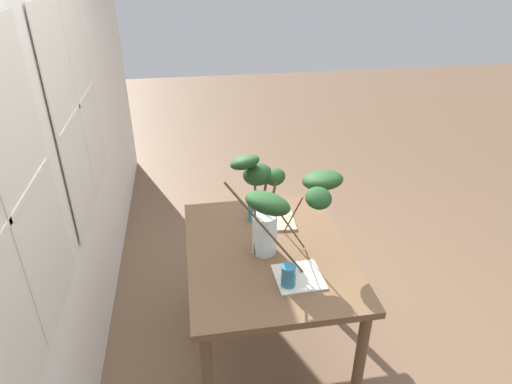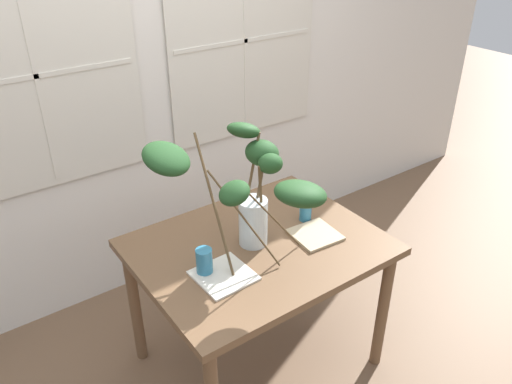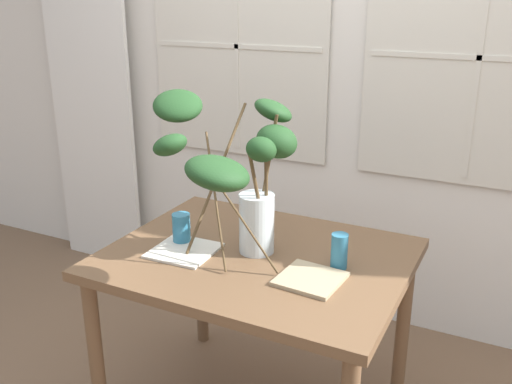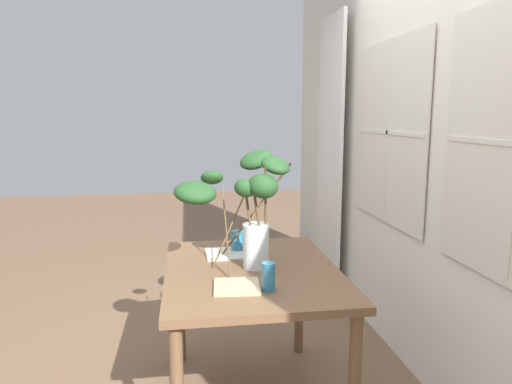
{
  "view_description": "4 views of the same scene",
  "coord_description": "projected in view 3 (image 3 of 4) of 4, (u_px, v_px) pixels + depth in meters",
  "views": [
    {
      "loc": [
        -1.95,
        0.39,
        2.22
      ],
      "look_at": [
        -0.05,
        0.07,
        1.16
      ],
      "focal_mm": 30.98,
      "sensor_mm": 36.0,
      "label": 1
    },
    {
      "loc": [
        -1.16,
        -1.6,
        2.18
      ],
      "look_at": [
        -0.02,
        -0.02,
        1.06
      ],
      "focal_mm": 35.92,
      "sensor_mm": 36.0,
      "label": 2
    },
    {
      "loc": [
        0.89,
        -1.78,
        1.72
      ],
      "look_at": [
        -0.01,
        0.01,
        1.01
      ],
      "focal_mm": 40.03,
      "sensor_mm": 36.0,
      "label": 3
    },
    {
      "loc": [
        2.29,
        -0.32,
        1.56
      ],
      "look_at": [
        -0.08,
        0.03,
        1.15
      ],
      "focal_mm": 32.58,
      "sensor_mm": 36.0,
      "label": 4
    }
  ],
  "objects": [
    {
      "name": "back_wall_with_windows",
      "position": [
        352.0,
        44.0,
        2.85
      ],
      "size": [
        5.98,
        0.14,
        2.94
      ],
      "color": "silver",
      "rests_on": "ground"
    },
    {
      "name": "curtain_sheer_side",
      "position": [
        89.0,
        82.0,
        3.5
      ],
      "size": [
        0.61,
        0.03,
        2.37
      ],
      "primitive_type": "cube",
      "color": "white",
      "rests_on": "ground"
    },
    {
      "name": "dining_table",
      "position": [
        257.0,
        276.0,
        2.22
      ],
      "size": [
        1.13,
        0.89,
        0.76
      ],
      "color": "brown",
      "rests_on": "ground"
    },
    {
      "name": "vase_with_branches",
      "position": [
        234.0,
        164.0,
        2.07
      ],
      "size": [
        0.68,
        0.64,
        0.62
      ],
      "color": "silver",
      "rests_on": "dining_table"
    },
    {
      "name": "drinking_glass_blue_left",
      "position": [
        181.0,
        229.0,
        2.27
      ],
      "size": [
        0.07,
        0.07,
        0.12
      ],
      "primitive_type": "cylinder",
      "color": "teal",
      "rests_on": "dining_table"
    },
    {
      "name": "drinking_glass_blue_right",
      "position": [
        339.0,
        251.0,
        2.06
      ],
      "size": [
        0.06,
        0.06,
        0.13
      ],
      "primitive_type": "cylinder",
      "color": "teal",
      "rests_on": "dining_table"
    },
    {
      "name": "plate_square_left",
      "position": [
        184.0,
        251.0,
        2.21
      ],
      "size": [
        0.24,
        0.24,
        0.01
      ],
      "primitive_type": "cube",
      "rotation": [
        0.0,
        0.0,
        0.03
      ],
      "color": "silver",
      "rests_on": "dining_table"
    },
    {
      "name": "plate_square_right",
      "position": [
        310.0,
        279.0,
        1.99
      ],
      "size": [
        0.23,
        0.23,
        0.01
      ],
      "primitive_type": "cube",
      "rotation": [
        0.0,
        0.0,
        -0.07
      ],
      "color": "tan",
      "rests_on": "dining_table"
    }
  ]
}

